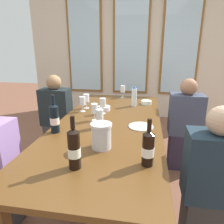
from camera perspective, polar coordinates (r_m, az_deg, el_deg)
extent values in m
plane|color=brown|center=(2.41, -0.80, -19.68)|extent=(12.00, 12.00, 0.00)
cube|color=beige|center=(4.43, 5.25, 17.42)|extent=(4.20, 0.06, 2.90)
cube|color=brown|center=(4.56, -7.38, 17.35)|extent=(0.72, 0.03, 1.88)
cube|color=silver|center=(4.54, -7.44, 17.35)|extent=(0.64, 0.01, 1.80)
cube|color=brown|center=(4.38, 5.20, 17.42)|extent=(0.72, 0.03, 1.88)
cube|color=silver|center=(4.36, 5.18, 17.42)|extent=(0.64, 0.01, 1.80)
cube|color=brown|center=(4.41, 18.15, 16.66)|extent=(0.72, 0.03, 1.88)
cube|color=silver|center=(4.39, 18.18, 16.66)|extent=(0.64, 0.01, 1.80)
cube|color=#593818|center=(2.05, -0.88, -3.45)|extent=(1.00, 2.35, 0.04)
cube|color=#593818|center=(3.25, -4.47, -2.37)|extent=(0.07, 0.07, 0.70)
cube|color=#593818|center=(3.16, 9.97, -3.17)|extent=(0.07, 0.07, 0.70)
cylinder|color=white|center=(1.96, 7.90, -3.92)|extent=(0.23, 0.23, 0.01)
cylinder|color=silver|center=(1.53, -2.92, -6.85)|extent=(0.14, 0.14, 0.17)
cylinder|color=silver|center=(1.49, -2.97, -3.52)|extent=(0.16, 0.16, 0.02)
cylinder|color=black|center=(1.85, -15.40, -1.99)|extent=(0.07, 0.07, 0.23)
cone|color=black|center=(1.81, -15.72, 1.82)|extent=(0.07, 0.07, 0.02)
cylinder|color=black|center=(1.80, -15.85, 3.33)|extent=(0.03, 0.03, 0.08)
cylinder|color=#F6DACE|center=(1.86, -15.37, -2.33)|extent=(0.08, 0.08, 0.06)
cylinder|color=black|center=(1.33, 9.78, -10.17)|extent=(0.07, 0.07, 0.21)
cone|color=black|center=(1.28, 10.05, -5.60)|extent=(0.07, 0.07, 0.02)
cylinder|color=black|center=(1.26, 10.16, -3.53)|extent=(0.03, 0.03, 0.08)
cylinder|color=white|center=(1.33, 9.76, -10.56)|extent=(0.08, 0.08, 0.06)
cylinder|color=black|center=(1.29, -10.27, -10.27)|extent=(0.08, 0.07, 0.24)
cone|color=black|center=(1.24, -10.60, -4.95)|extent=(0.08, 0.07, 0.02)
cylinder|color=black|center=(1.22, -10.73, -2.81)|extent=(0.03, 0.03, 0.08)
cylinder|color=silver|center=(1.30, -10.24, -10.73)|extent=(0.08, 0.08, 0.06)
cylinder|color=white|center=(2.72, 9.35, 2.61)|extent=(0.13, 0.13, 0.05)
cylinder|color=white|center=(2.43, -2.17, 1.04)|extent=(0.14, 0.14, 0.05)
cylinder|color=white|center=(2.59, 6.04, 3.97)|extent=(0.06, 0.06, 0.22)
cylinder|color=blue|center=(2.57, 6.12, 6.57)|extent=(0.04, 0.04, 0.02)
cylinder|color=white|center=(1.93, -3.33, -4.19)|extent=(0.06, 0.06, 0.00)
cylinder|color=white|center=(1.91, -3.35, -3.10)|extent=(0.01, 0.01, 0.07)
cylinder|color=white|center=(1.89, -3.39, -0.68)|extent=(0.07, 0.07, 0.09)
cylinder|color=maroon|center=(1.90, -3.38, -1.55)|extent=(0.06, 0.06, 0.03)
cylinder|color=white|center=(3.05, 2.91, 4.01)|extent=(0.06, 0.06, 0.00)
cylinder|color=white|center=(3.04, 2.92, 4.74)|extent=(0.01, 0.01, 0.07)
cylinder|color=white|center=(3.02, 2.94, 6.31)|extent=(0.07, 0.07, 0.09)
cylinder|color=white|center=(2.11, -4.75, -2.22)|extent=(0.06, 0.06, 0.00)
cylinder|color=white|center=(2.10, -4.78, -1.21)|extent=(0.01, 0.01, 0.07)
cylinder|color=white|center=(2.08, -4.84, 1.01)|extent=(0.07, 0.07, 0.09)
cylinder|color=maroon|center=(2.08, -4.82, 0.26)|extent=(0.06, 0.06, 0.03)
cylinder|color=white|center=(2.53, -6.93, 1.08)|extent=(0.06, 0.06, 0.00)
cylinder|color=white|center=(2.52, -6.96, 1.94)|extent=(0.01, 0.01, 0.07)
cylinder|color=white|center=(2.50, -7.03, 3.81)|extent=(0.07, 0.07, 0.09)
cylinder|color=#590C19|center=(2.51, -7.01, 3.09)|extent=(0.06, 0.06, 0.03)
cylinder|color=white|center=(2.32, -2.50, -0.36)|extent=(0.06, 0.06, 0.00)
cylinder|color=white|center=(2.31, -2.51, 0.57)|extent=(0.01, 0.01, 0.07)
cylinder|color=white|center=(2.29, -2.54, 2.61)|extent=(0.07, 0.07, 0.09)
cylinder|color=beige|center=(2.29, -2.53, 1.87)|extent=(0.06, 0.06, 0.03)
cylinder|color=white|center=(2.41, -7.95, 0.20)|extent=(0.06, 0.06, 0.00)
cylinder|color=white|center=(2.40, -7.99, 1.10)|extent=(0.01, 0.01, 0.07)
cylinder|color=white|center=(2.38, -8.08, 3.06)|extent=(0.07, 0.07, 0.09)
cube|color=#3A363B|center=(3.01, -14.35, -7.17)|extent=(0.32, 0.24, 0.45)
cube|color=black|center=(2.85, -15.05, 1.36)|extent=(0.38, 0.24, 0.48)
sphere|color=#99704A|center=(2.78, -15.58, 7.81)|extent=(0.19, 0.19, 0.19)
cube|color=#2D2539|center=(2.77, 18.53, -9.78)|extent=(0.32, 0.24, 0.45)
cube|color=#3C4358|center=(2.60, 19.51, -0.61)|extent=(0.38, 0.24, 0.48)
sphere|color=#9A684C|center=(2.52, 20.26, 6.44)|extent=(0.19, 0.19, 0.19)
cube|color=#393839|center=(2.12, -28.34, -20.42)|extent=(0.32, 0.24, 0.45)
cube|color=#302F2E|center=(1.85, 24.07, -25.84)|extent=(0.32, 0.24, 0.45)
cube|color=#1C2B37|center=(1.58, 26.20, -13.32)|extent=(0.38, 0.24, 0.48)
sphere|color=tan|center=(1.46, 27.90, -2.15)|extent=(0.19, 0.19, 0.19)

